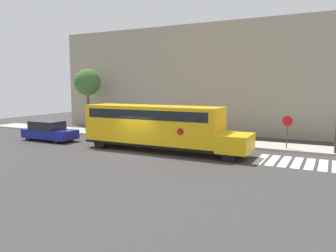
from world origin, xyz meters
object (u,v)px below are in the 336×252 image
Objects in this scene: school_bus at (157,125)px; parked_car at (49,131)px; stop_sign at (287,128)px; tree_near_sidewalk at (88,83)px.

school_bus is 10.23m from parked_car.
school_bus is at bearing -152.05° from stop_sign.
parked_car is 18.85m from stop_sign.
school_bus is 4.85× the size of stop_sign.
stop_sign is 20.91m from tree_near_sidewalk.
tree_near_sidewalk is at bearing 149.50° from school_bus.
school_bus is 1.88× the size of tree_near_sidewalk.
tree_near_sidewalk is (-12.33, 7.26, 3.08)m from school_bus.
parked_car is at bearing -73.95° from tree_near_sidewalk.
tree_near_sidewalk is (-20.44, 2.96, 3.28)m from stop_sign.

